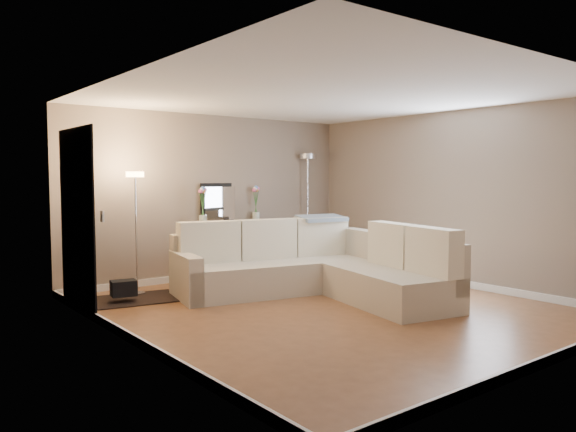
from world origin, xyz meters
TOP-DOWN VIEW (x-y plane):
  - floor at (0.00, 0.00)m, footprint 5.00×5.50m
  - ceiling at (0.00, 0.00)m, footprint 5.00×5.50m
  - wall_back at (0.00, 2.76)m, footprint 5.00×0.02m
  - wall_front at (0.00, -2.76)m, footprint 5.00×0.02m
  - wall_left at (-2.51, 0.00)m, footprint 0.02×5.50m
  - wall_right at (2.51, 0.00)m, footprint 0.02×5.50m
  - baseboard_back at (0.00, 2.73)m, footprint 5.00×0.03m
  - baseboard_front at (0.00, -2.73)m, footprint 5.00×0.03m
  - baseboard_left at (-2.48, 0.00)m, footprint 0.03×5.50m
  - baseboard_right at (2.48, 0.00)m, footprint 0.03×5.50m
  - doorway at (-2.48, 1.70)m, footprint 0.02×1.20m
  - switch_plate at (-2.48, 0.85)m, footprint 0.02×0.08m
  - sectional_sofa at (0.42, 0.72)m, footprint 3.01×3.27m
  - throw_blanket at (1.05, 1.32)m, footprint 0.78×0.53m
  - console_table at (0.14, 2.58)m, footprint 1.32×0.50m
  - leaning_mirror at (0.20, 2.75)m, footprint 0.91×0.15m
  - table_decor at (0.22, 2.55)m, footprint 0.55×0.14m
  - flower_vase_left at (-0.32, 2.52)m, footprint 0.15×0.13m
  - flower_vase_right at (0.76, 2.65)m, footprint 0.15×0.13m
  - floor_lamp_lit at (-1.52, 2.24)m, footprint 0.28×0.28m
  - floor_lamp_unlit at (1.84, 2.59)m, footprint 0.35×0.35m
  - charcoal_rug at (-1.67, 1.94)m, footprint 1.23×1.00m
  - black_bag at (-1.86, 1.86)m, footprint 0.35×0.27m

SIDE VIEW (x-z plane):
  - floor at x=0.00m, z-range -0.01..0.00m
  - charcoal_rug at x=-1.67m, z-range 0.00..0.01m
  - baseboard_back at x=0.00m, z-range 0.00..0.10m
  - baseboard_front at x=0.00m, z-range 0.00..0.10m
  - baseboard_left at x=-2.48m, z-range 0.00..0.10m
  - baseboard_right at x=2.48m, z-range 0.00..0.10m
  - black_bag at x=-1.86m, z-range 0.09..0.29m
  - sectional_sofa at x=0.42m, z-range -0.13..0.88m
  - console_table at x=0.14m, z-range 0.05..0.84m
  - table_decor at x=0.22m, z-range 0.77..0.89m
  - throw_blanket at x=1.05m, z-range 0.95..1.04m
  - flower_vase_left at x=-0.32m, z-range 0.75..1.43m
  - flower_vase_right at x=0.76m, z-range 0.75..1.43m
  - doorway at x=-2.48m, z-range 0.00..2.20m
  - leaning_mirror at x=0.20m, z-range 0.81..1.52m
  - floor_lamp_lit at x=-1.52m, z-range 0.35..2.04m
  - switch_plate at x=-2.48m, z-range 1.14..1.26m
  - wall_back at x=0.00m, z-range 0.00..2.60m
  - wall_front at x=0.00m, z-range 0.00..2.60m
  - wall_left at x=-2.51m, z-range 0.00..2.60m
  - wall_right at x=2.51m, z-range 0.00..2.60m
  - floor_lamp_unlit at x=1.84m, z-range 0.42..2.45m
  - ceiling at x=0.00m, z-range 2.60..2.61m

